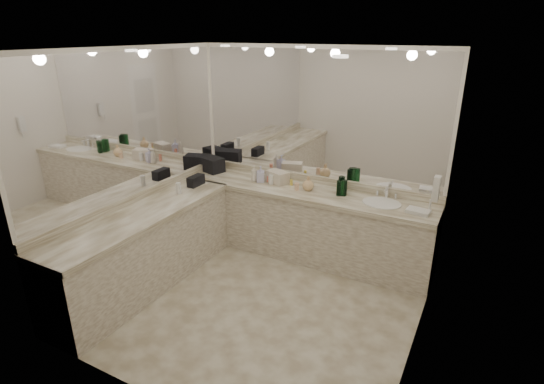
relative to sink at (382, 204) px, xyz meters
The scene contains 35 objects.
floor 1.77m from the sink, 128.37° to the right, with size 3.20×3.20×0.00m, color beige.
ceiling 2.29m from the sink, 128.37° to the right, with size 3.20×3.20×0.00m, color white.
wall_back 1.08m from the sink, 162.47° to the left, with size 3.20×0.02×2.60m, color silver.
wall_left 2.85m from the sink, 154.80° to the right, with size 0.02×3.00×2.60m, color silver.
wall_right 1.42m from the sink, 61.56° to the right, with size 0.02×3.00×2.60m, color silver.
vanity_back_base 1.06m from the sink, behind, with size 3.20×0.60×0.84m, color silver.
vanity_back_top 0.95m from the sink, behind, with size 3.20×0.64×0.06m, color beige.
vanity_left_base 2.75m from the sink, 146.31° to the right, with size 0.60×2.40×0.84m, color silver.
vanity_left_top 2.70m from the sink, 146.19° to the right, with size 0.64×2.42×0.06m, color beige.
backsplash_back 0.99m from the sink, 163.58° to the left, with size 3.20×0.04×0.10m, color beige.
backsplash_left 2.80m from the sink, 154.62° to the right, with size 0.04×3.00×0.10m, color beige.
mirror_back 1.33m from the sink, 163.13° to the left, with size 3.12×0.01×1.55m, color white.
mirror_left 2.94m from the sink, 154.69° to the right, with size 0.01×2.92×1.55m, color white.
sink is the anchor object (origin of this frame).
faucet 0.22m from the sink, 90.00° to the left, with size 0.24×0.16×0.14m, color silver.
wall_phone 0.91m from the sink, 39.57° to the right, with size 0.06×0.10×0.24m, color white.
door 1.82m from the sink, 69.46° to the right, with size 0.02×0.82×2.10m, color white.
black_toiletry_bag 2.42m from the sink, behind, with size 0.35×0.22×0.20m, color black.
black_bag_spill 2.31m from the sink, 167.28° to the right, with size 0.11×0.24×0.13m, color black.
cream_cosmetic_case 1.38m from the sink, behind, with size 0.28×0.17×0.16m, color beige.
hand_towel 0.43m from the sink, 11.96° to the right, with size 0.24×0.16×0.04m, color white.
lotion_left 2.40m from the sink, 159.45° to the right, with size 0.06×0.06×0.14m, color white.
soap_bottle_a 1.68m from the sink, behind, with size 0.08×0.08×0.21m, color silver.
soap_bottle_b 1.59m from the sink, behind, with size 0.10×0.10×0.22m, color silver.
soap_bottle_c 0.92m from the sink, behind, with size 0.14×0.14×0.18m, color #DBB47D.
green_bottle_0 0.48m from the sink, behind, with size 0.07×0.07×0.19m, color #134A21.
green_bottle_1 0.56m from the sink, 165.87° to the left, with size 0.07×0.07×0.20m, color #134A21.
green_bottle_2 0.54m from the sink, behind, with size 0.07×0.07×0.21m, color #134A21.
green_bottle_3 0.53m from the sink, behind, with size 0.07×0.07×0.19m, color #134A21.
amenity_bottle_0 1.04m from the sink, behind, with size 0.06×0.06×0.09m, color #E0B28C.
amenity_bottle_1 1.42m from the sink, behind, with size 0.06×0.06×0.12m, color white.
amenity_bottle_2 1.49m from the sink, behind, with size 0.04×0.04×0.09m, color #E57F66.
amenity_bottle_3 1.34m from the sink, behind, with size 0.05×0.05×0.12m, color white.
amenity_bottle_4 1.18m from the sink, behind, with size 0.04×0.04×0.07m, color #F2D84C.
amenity_bottle_5 1.69m from the sink, behind, with size 0.05×0.05×0.10m, color #E57F66.
Camera 1 is at (1.94, -3.34, 2.74)m, focal length 28.00 mm.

